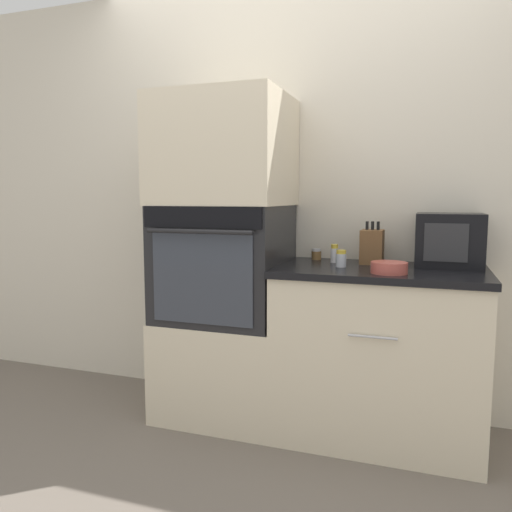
{
  "coord_description": "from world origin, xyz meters",
  "views": [
    {
      "loc": [
        0.73,
        -2.25,
        1.24
      ],
      "look_at": [
        -0.13,
        0.21,
        0.93
      ],
      "focal_mm": 35.0,
      "sensor_mm": 36.0,
      "label": 1
    }
  ],
  "objects_px": {
    "knife_block": "(372,247)",
    "condiment_jar_far": "(334,254)",
    "microwave": "(449,240)",
    "condiment_jar_near": "(341,259)",
    "wall_oven": "(224,262)",
    "condiment_jar_mid": "(316,254)",
    "bowl": "(389,268)"
  },
  "relations": [
    {
      "from": "knife_block",
      "to": "condiment_jar_far",
      "type": "height_order",
      "value": "knife_block"
    },
    {
      "from": "microwave",
      "to": "condiment_jar_far",
      "type": "xyz_separation_m",
      "value": [
        -0.58,
        -0.02,
        -0.09
      ]
    },
    {
      "from": "bowl",
      "to": "condiment_jar_near",
      "type": "relative_size",
      "value": 1.95
    },
    {
      "from": "microwave",
      "to": "bowl",
      "type": "relative_size",
      "value": 1.91
    },
    {
      "from": "knife_block",
      "to": "condiment_jar_far",
      "type": "distance_m",
      "value": 0.2
    },
    {
      "from": "condiment_jar_near",
      "to": "condiment_jar_far",
      "type": "height_order",
      "value": "condiment_jar_far"
    },
    {
      "from": "microwave",
      "to": "wall_oven",
      "type": "bearing_deg",
      "value": -172.67
    },
    {
      "from": "condiment_jar_mid",
      "to": "bowl",
      "type": "bearing_deg",
      "value": -42.45
    },
    {
      "from": "condiment_jar_mid",
      "to": "knife_block",
      "type": "bearing_deg",
      "value": -12.8
    },
    {
      "from": "microwave",
      "to": "condiment_jar_mid",
      "type": "distance_m",
      "value": 0.71
    },
    {
      "from": "bowl",
      "to": "condiment_jar_mid",
      "type": "relative_size",
      "value": 2.76
    },
    {
      "from": "microwave",
      "to": "bowl",
      "type": "xyz_separation_m",
      "value": [
        -0.27,
        -0.32,
        -0.11
      ]
    },
    {
      "from": "condiment_jar_far",
      "to": "knife_block",
      "type": "bearing_deg",
      "value": 5.78
    },
    {
      "from": "wall_oven",
      "to": "knife_block",
      "type": "distance_m",
      "value": 0.81
    },
    {
      "from": "bowl",
      "to": "knife_block",
      "type": "bearing_deg",
      "value": 109.56
    },
    {
      "from": "microwave",
      "to": "condiment_jar_far",
      "type": "height_order",
      "value": "microwave"
    },
    {
      "from": "microwave",
      "to": "condiment_jar_near",
      "type": "height_order",
      "value": "microwave"
    },
    {
      "from": "knife_block",
      "to": "condiment_jar_near",
      "type": "distance_m",
      "value": 0.23
    },
    {
      "from": "condiment_jar_mid",
      "to": "condiment_jar_far",
      "type": "height_order",
      "value": "condiment_jar_far"
    },
    {
      "from": "wall_oven",
      "to": "condiment_jar_far",
      "type": "relative_size",
      "value": 6.72
    },
    {
      "from": "wall_oven",
      "to": "condiment_jar_near",
      "type": "bearing_deg",
      "value": -2.38
    },
    {
      "from": "condiment_jar_far",
      "to": "condiment_jar_near",
      "type": "bearing_deg",
      "value": -68.55
    },
    {
      "from": "condiment_jar_mid",
      "to": "condiment_jar_far",
      "type": "bearing_deg",
      "value": -37.55
    },
    {
      "from": "wall_oven",
      "to": "bowl",
      "type": "xyz_separation_m",
      "value": [
        0.9,
        -0.17,
        0.04
      ]
    },
    {
      "from": "bowl",
      "to": "condiment_jar_far",
      "type": "distance_m",
      "value": 0.43
    },
    {
      "from": "wall_oven",
      "to": "condiment_jar_near",
      "type": "height_order",
      "value": "wall_oven"
    },
    {
      "from": "condiment_jar_mid",
      "to": "microwave",
      "type": "bearing_deg",
      "value": -6.11
    },
    {
      "from": "condiment_jar_mid",
      "to": "condiment_jar_far",
      "type": "xyz_separation_m",
      "value": [
        0.12,
        -0.09,
        0.02
      ]
    },
    {
      "from": "microwave",
      "to": "condiment_jar_far",
      "type": "distance_m",
      "value": 0.59
    },
    {
      "from": "bowl",
      "to": "condiment_jar_mid",
      "type": "bearing_deg",
      "value": 137.55
    },
    {
      "from": "wall_oven",
      "to": "bowl",
      "type": "height_order",
      "value": "wall_oven"
    },
    {
      "from": "condiment_jar_near",
      "to": "condiment_jar_far",
      "type": "bearing_deg",
      "value": 111.45
    }
  ]
}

